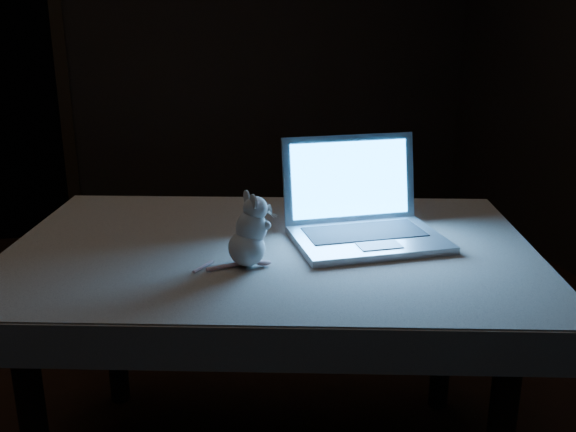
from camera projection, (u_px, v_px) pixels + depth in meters
name	position (u px, v px, depth m)	size (l,w,h in m)	color
back_wall	(156.00, 39.00, 4.24)	(4.50, 0.04, 2.60)	black
table	(272.00, 361.00, 2.07)	(1.46, 0.94, 0.78)	black
tablecloth	(302.00, 266.00, 1.94)	(1.58, 1.06, 0.11)	beige
laptop	(370.00, 196.00, 1.92)	(0.44, 0.39, 0.30)	#B3B2B7
plush_mouse	(246.00, 230.00, 1.76)	(0.15, 0.15, 0.21)	silver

